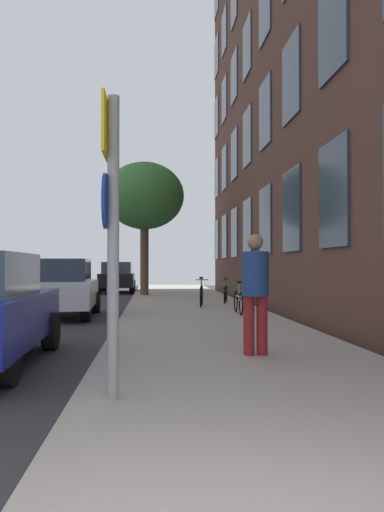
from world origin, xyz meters
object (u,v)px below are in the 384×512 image
sign_post (111,220)px  bicycle_1 (201,295)px  traffic_light (144,238)px  bicycle_0 (238,301)px  bicycle_2 (225,293)px  car_2 (117,277)px  tree_near (144,197)px  car_1 (61,287)px  pedestrian_0 (255,286)px

sign_post → bicycle_1: sign_post is taller
traffic_light → bicycle_0: (2.74, -10.16, -2.28)m
bicycle_0 → bicycle_2: bicycle_0 is taller
bicycle_0 → car_2: car_2 is taller
bicycle_0 → bicycle_1: bicycle_1 is taller
bicycle_1 → sign_post: bearing=-99.9°
traffic_light → bicycle_1: size_ratio=2.30×
sign_post → bicycle_1: size_ratio=1.82×
tree_near → bicycle_0: size_ratio=3.76×
sign_post → car_1: (-2.09, 9.48, -1.07)m
bicycle_0 → traffic_light: bearing=105.1°
sign_post → bicycle_0: sign_post is taller
traffic_light → car_1: traffic_light is taller
bicycle_1 → car_1: bearing=-153.1°
car_2 → bicycle_0: bearing=-73.1°
tree_near → bicycle_1: bearing=-74.6°
car_1 → pedestrian_0: bearing=-60.3°
traffic_light → bicycle_1: (1.97, -7.54, -2.25)m
sign_post → bicycle_0: size_ratio=1.90×
car_2 → car_1: bearing=-92.9°
sign_post → pedestrian_0: bearing=50.7°
bicycle_0 → car_1: car_1 is taller
sign_post → bicycle_0: (2.79, 8.95, -1.44)m
bicycle_1 → traffic_light: bearing=104.6°
tree_near → bicycle_1: 8.35m
traffic_light → tree_near: size_ratio=0.64×
traffic_light → bicycle_0: traffic_light is taller
pedestrian_0 → car_1: size_ratio=0.45×
bicycle_2 → car_2: size_ratio=0.38×
bicycle_0 → car_1: size_ratio=0.40×
bicycle_1 → car_2: (-3.43, 11.21, 0.34)m
tree_near → car_1: size_ratio=1.52×
tree_near → bicycle_2: bearing=-61.7°
bicycle_2 → sign_post: bearing=-103.0°
tree_near → bicycle_0: (2.71, -9.63, -4.12)m
bicycle_2 → car_2: 10.64m
bicycle_1 → bicycle_2: (1.00, 1.55, -0.03)m
bicycle_2 → traffic_light: bearing=116.4°
tree_near → car_2: size_ratio=1.42×
sign_post → bicycle_2: bearing=77.0°
traffic_light → car_2: traffic_light is taller
pedestrian_0 → traffic_light: bearing=96.5°
car_2 → pedestrian_0: bearing=-80.6°
pedestrian_0 → car_2: pedestrian_0 is taller
sign_post → bicycle_1: (2.02, 11.56, -1.42)m
tree_near → bicycle_1: tree_near is taller
tree_near → bicycle_1: (1.94, -7.02, -4.10)m
car_1 → bicycle_1: bearing=26.9°
tree_near → pedestrian_0: size_ratio=3.35×
bicycle_1 → bicycle_0: bearing=-73.6°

